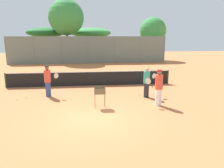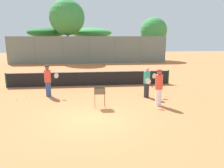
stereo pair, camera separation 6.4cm
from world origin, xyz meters
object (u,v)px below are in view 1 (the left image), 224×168
player_yellow_shirt (147,82)px  parked_car (88,56)px  player_red_cap (48,81)px  ball_cart (100,92)px  tennis_net (90,78)px  player_white_outfit (159,87)px

player_yellow_shirt → parked_car: (-3.32, 19.74, -0.27)m
player_red_cap → parked_car: 19.05m
player_red_cap → ball_cart: 3.90m
tennis_net → player_yellow_shirt: player_yellow_shirt is taller
player_white_outfit → parked_car: (-3.52, 21.37, -0.33)m
ball_cart → tennis_net: bearing=94.7°
player_red_cap → player_white_outfit: bearing=-6.9°
tennis_net → player_yellow_shirt: size_ratio=6.66×
tennis_net → ball_cart: size_ratio=11.57×
player_yellow_shirt → ball_cart: (-2.91, -1.62, -0.13)m
player_red_cap → player_yellow_shirt: 5.97m
player_yellow_shirt → parked_car: 20.02m
parked_car → player_yellow_shirt: bearing=-80.5°
tennis_net → player_white_outfit: 6.25m
player_white_outfit → player_yellow_shirt: player_white_outfit is taller
player_red_cap → player_yellow_shirt: player_red_cap is taller
player_white_outfit → ball_cart: (-3.10, 0.01, -0.19)m
ball_cart → player_yellow_shirt: bearing=29.2°
player_yellow_shirt → player_white_outfit: bearing=-106.9°
tennis_net → player_white_outfit: (3.52, -5.15, 0.44)m
player_white_outfit → player_yellow_shirt: size_ratio=1.06×
parked_car → ball_cart: bearing=-88.9°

